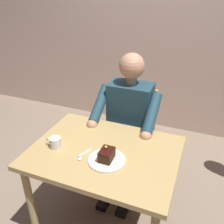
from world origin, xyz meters
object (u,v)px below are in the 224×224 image
(coffee_cup, at_px, (55,142))
(cake_slice, at_px, (107,155))
(seated_person, at_px, (127,126))
(dessert_spoon, at_px, (82,156))
(dining_table, at_px, (104,162))
(chair, at_px, (132,132))

(coffee_cup, bearing_deg, cake_slice, 179.65)
(seated_person, xyz_separation_m, dessert_spoon, (0.11, 0.60, 0.09))
(coffee_cup, bearing_deg, dining_table, -164.77)
(seated_person, height_order, cake_slice, seated_person)
(seated_person, bearing_deg, chair, -90.00)
(chair, relative_size, dessert_spoon, 6.45)
(dining_table, xyz_separation_m, chair, (0.00, -0.66, -0.15))
(cake_slice, bearing_deg, coffee_cup, -0.35)
(dining_table, distance_m, seated_person, 0.49)
(chair, bearing_deg, coffee_cup, 66.33)
(coffee_cup, relative_size, dessert_spoon, 0.79)
(seated_person, bearing_deg, cake_slice, 95.62)
(seated_person, height_order, dessert_spoon, seated_person)
(chair, bearing_deg, dessert_spoon, 81.93)
(cake_slice, bearing_deg, seated_person, -84.38)
(coffee_cup, bearing_deg, dessert_spoon, 173.76)
(seated_person, bearing_deg, coffee_cup, 60.42)
(chair, relative_size, seated_person, 0.71)
(dessert_spoon, bearing_deg, seated_person, -100.31)
(cake_slice, xyz_separation_m, coffee_cup, (0.39, -0.00, -0.01))
(dining_table, bearing_deg, coffee_cup, 15.23)
(chair, xyz_separation_m, dessert_spoon, (0.11, 0.77, 0.25))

